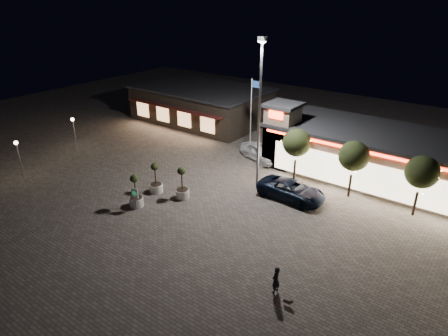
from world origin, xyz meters
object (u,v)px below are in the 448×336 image
Objects in this scene: pickup_truck at (291,190)px; valet_sign at (135,195)px; pedestrian at (276,280)px; white_sedan at (260,152)px; planter_mid at (136,197)px; planter_left at (156,183)px.

valet_sign is at bearing 136.16° from pickup_truck.
pedestrian is at bearing -155.32° from pickup_truck.
pickup_truck is at bearing -110.25° from white_sedan.
pickup_truck is 3.36× the size of pedestrian.
planter_mid is 0.72m from valet_sign.
pickup_truck is 8.26m from white_sedan.
planter_left is (-3.30, -11.10, -0.00)m from white_sedan.
pickup_truck is 3.04× the size of valet_sign.
valet_sign is (0.39, -0.41, 0.44)m from planter_mid.
valet_sign reaches higher than pedestrian.
planter_mid is (0.44, -2.59, 0.02)m from planter_left.
planter_mid is (-2.86, -13.69, 0.02)m from white_sedan.
pickup_truck is at bearing 30.86° from planter_left.
planter_left is at bearing 99.71° from planter_mid.
pickup_truck is at bearing -150.71° from pedestrian.
valet_sign is at bearing -169.55° from white_sedan.
white_sedan is 13.99m from planter_mid.
planter_mid reaches higher than valet_sign.
pedestrian is 0.90× the size of valet_sign.
planter_left reaches higher than pickup_truck.
planter_mid is (-9.13, -8.31, 0.06)m from pickup_truck.
pickup_truck is 1.15× the size of white_sedan.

